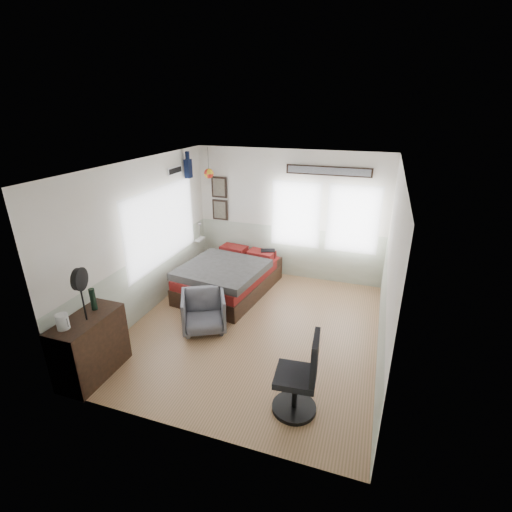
# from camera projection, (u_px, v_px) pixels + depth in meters

# --- Properties ---
(ground_plane) EXTENTS (4.00, 4.50, 0.01)m
(ground_plane) POSITION_uv_depth(u_px,v_px,m) (254.00, 328.00, 6.25)
(ground_plane) COLOR olive
(room_shell) EXTENTS (4.02, 4.52, 2.71)m
(room_shell) POSITION_uv_depth(u_px,v_px,m) (253.00, 234.00, 5.83)
(room_shell) COLOR silver
(room_shell) RESTS_ON ground_plane
(wall_decor) EXTENTS (3.55, 1.32, 1.44)m
(wall_decor) POSITION_uv_depth(u_px,v_px,m) (234.00, 179.00, 7.50)
(wall_decor) COLOR black
(wall_decor) RESTS_ON room_shell
(bed) EXTENTS (1.67, 2.19, 0.64)m
(bed) POSITION_uv_depth(u_px,v_px,m) (228.00, 278.00, 7.35)
(bed) COLOR black
(bed) RESTS_ON ground_plane
(dresser) EXTENTS (0.48, 1.00, 0.90)m
(dresser) POSITION_uv_depth(u_px,v_px,m) (91.00, 347.00, 5.04)
(dresser) COLOR black
(dresser) RESTS_ON ground_plane
(armchair) EXTENTS (0.95, 0.96, 0.65)m
(armchair) POSITION_uv_depth(u_px,v_px,m) (204.00, 312.00, 6.12)
(armchair) COLOR slate
(armchair) RESTS_ON ground_plane
(nightstand) EXTENTS (0.56, 0.49, 0.49)m
(nightstand) POSITION_uv_depth(u_px,v_px,m) (268.00, 268.00, 7.94)
(nightstand) COLOR black
(nightstand) RESTS_ON ground_plane
(task_chair) EXTENTS (0.55, 0.55, 1.09)m
(task_chair) POSITION_uv_depth(u_px,v_px,m) (300.00, 381.00, 4.41)
(task_chair) COLOR black
(task_chair) RESTS_ON ground_plane
(kettle) EXTENTS (0.18, 0.15, 0.20)m
(kettle) POSITION_uv_depth(u_px,v_px,m) (62.00, 322.00, 4.60)
(kettle) COLOR silver
(kettle) RESTS_ON dresser
(bottle) EXTENTS (0.08, 0.08, 0.31)m
(bottle) POSITION_uv_depth(u_px,v_px,m) (93.00, 299.00, 5.02)
(bottle) COLOR black
(bottle) RESTS_ON dresser
(stand_fan) EXTENTS (0.15, 0.30, 0.74)m
(stand_fan) POSITION_uv_depth(u_px,v_px,m) (79.00, 280.00, 4.61)
(stand_fan) COLOR black
(stand_fan) RESTS_ON dresser
(black_bag) EXTENTS (0.35, 0.28, 0.18)m
(black_bag) POSITION_uv_depth(u_px,v_px,m) (268.00, 254.00, 7.81)
(black_bag) COLOR black
(black_bag) RESTS_ON nightstand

